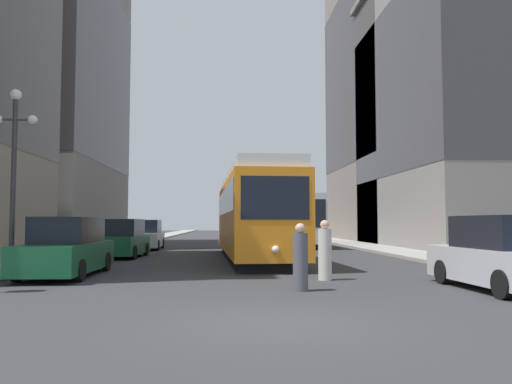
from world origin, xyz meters
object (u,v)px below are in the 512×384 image
(pedestrian_crossing_far, at_px, (300,259))
(lamp_post_left_near, at_px, (14,151))
(pedestrian_crossing_near, at_px, (325,252))
(parked_car_left_near, at_px, (122,240))
(streetcar, at_px, (252,213))
(parked_car_left_far, at_px, (67,249))
(parked_car_right_far, at_px, (503,256))
(parked_car_left_mid, at_px, (146,236))
(transit_bus, at_px, (290,219))

(pedestrian_crossing_far, relative_size, lamp_post_left_near, 0.28)
(pedestrian_crossing_near, height_order, pedestrian_crossing_far, pedestrian_crossing_near)
(parked_car_left_near, xyz_separation_m, pedestrian_crossing_near, (7.77, -9.89, -0.04))
(parked_car_left_near, distance_m, lamp_post_left_near, 8.62)
(pedestrian_crossing_near, bearing_deg, parked_car_left_near, -170.14)
(streetcar, bearing_deg, parked_car_left_near, 167.14)
(streetcar, xyz_separation_m, parked_car_left_near, (-6.14, 1.10, -1.26))
(parked_car_left_near, distance_m, parked_car_left_far, 8.34)
(parked_car_left_near, xyz_separation_m, parked_car_right_far, (11.65, -12.36, 0.00))
(parked_car_left_near, bearing_deg, pedestrian_crossing_far, -58.71)
(parked_car_left_near, distance_m, parked_car_left_mid, 7.18)
(streetcar, xyz_separation_m, lamp_post_left_near, (-8.04, -6.71, 1.85))
(parked_car_left_near, height_order, parked_car_left_mid, same)
(streetcar, height_order, parked_car_right_far, streetcar)
(parked_car_left_near, xyz_separation_m, parked_car_left_mid, (-0.00, 7.18, -0.00))
(parked_car_left_near, xyz_separation_m, pedestrian_crossing_far, (6.72, -12.15, -0.08))
(lamp_post_left_near, bearing_deg, parked_car_left_far, -15.37)
(streetcar, xyz_separation_m, pedestrian_crossing_near, (1.63, -8.79, -1.30))
(streetcar, bearing_deg, transit_bus, 72.62)
(parked_car_left_mid, height_order, parked_car_left_far, same)
(parked_car_left_near, distance_m, pedestrian_crossing_far, 13.88)
(parked_car_left_far, height_order, pedestrian_crossing_far, parked_car_left_far)
(pedestrian_crossing_near, relative_size, pedestrian_crossing_far, 1.05)
(parked_car_left_mid, bearing_deg, transit_bus, 24.97)
(transit_bus, height_order, parked_car_left_mid, transit_bus)
(parked_car_right_far, distance_m, lamp_post_left_near, 14.63)
(parked_car_right_far, bearing_deg, pedestrian_crossing_near, -34.57)
(parked_car_right_far, xyz_separation_m, pedestrian_crossing_near, (-3.89, 2.47, -0.04))
(parked_car_left_near, bearing_deg, parked_car_left_mid, 92.35)
(parked_car_left_far, bearing_deg, pedestrian_crossing_far, -29.55)
(parked_car_left_near, xyz_separation_m, lamp_post_left_near, (-1.90, -7.81, 3.11))
(pedestrian_crossing_near, relative_size, lamp_post_left_near, 0.30)
(lamp_post_left_near, bearing_deg, parked_car_right_far, -18.55)
(transit_bus, relative_size, parked_car_left_far, 2.57)
(parked_car_left_far, distance_m, pedestrian_crossing_far, 7.73)
(parked_car_left_mid, relative_size, pedestrian_crossing_far, 2.65)
(parked_car_left_near, bearing_deg, streetcar, -7.80)
(transit_bus, bearing_deg, parked_car_right_far, -87.11)
(parked_car_left_near, height_order, lamp_post_left_near, lamp_post_left_near)
(parked_car_left_near, bearing_deg, parked_car_left_far, -87.67)
(transit_bus, xyz_separation_m, parked_car_left_mid, (-9.53, -4.67, -1.10))
(streetcar, distance_m, parked_car_left_near, 6.36)
(parked_car_left_mid, xyz_separation_m, pedestrian_crossing_near, (7.77, -17.07, -0.04))
(parked_car_left_mid, relative_size, pedestrian_crossing_near, 2.52)
(streetcar, relative_size, parked_car_left_near, 3.31)
(transit_bus, relative_size, lamp_post_left_near, 2.19)
(parked_car_left_near, relative_size, parked_car_left_mid, 1.03)
(parked_car_left_mid, bearing_deg, pedestrian_crossing_far, -71.97)
(parked_car_left_far, bearing_deg, parked_car_right_far, -19.05)
(parked_car_left_far, height_order, lamp_post_left_near, lamp_post_left_near)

